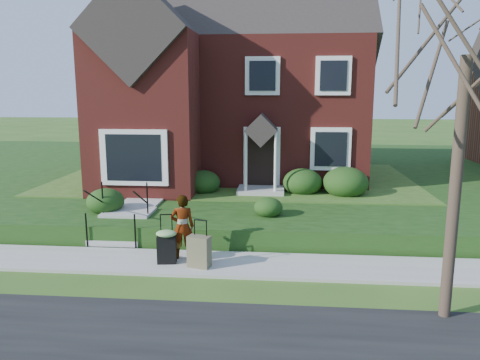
# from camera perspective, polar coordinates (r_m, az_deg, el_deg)

# --- Properties ---
(ground) EXTENTS (120.00, 120.00, 0.00)m
(ground) POSITION_cam_1_polar(r_m,az_deg,el_deg) (11.41, -4.85, -10.28)
(ground) COLOR #2D5119
(ground) RESTS_ON ground
(sidewalk) EXTENTS (60.00, 1.60, 0.08)m
(sidewalk) POSITION_cam_1_polar(r_m,az_deg,el_deg) (11.40, -4.85, -10.09)
(sidewalk) COLOR #9E9B93
(sidewalk) RESTS_ON ground
(terrace) EXTENTS (44.00, 20.00, 0.60)m
(terrace) POSITION_cam_1_polar(r_m,az_deg,el_deg) (21.82, 10.56, 0.62)
(terrace) COLOR #16370F
(terrace) RESTS_ON ground
(walkway) EXTENTS (1.20, 6.00, 0.06)m
(walkway) POSITION_cam_1_polar(r_m,az_deg,el_deg) (16.46, -10.49, -1.52)
(walkway) COLOR #9E9B93
(walkway) RESTS_ON terrace
(main_house) EXTENTS (10.40, 10.20, 9.40)m
(main_house) POSITION_cam_1_polar(r_m,az_deg,el_deg) (20.23, -0.90, 14.13)
(main_house) COLOR maroon
(main_house) RESTS_ON terrace
(front_steps) EXTENTS (1.40, 2.02, 1.50)m
(front_steps) POSITION_cam_1_polar(r_m,az_deg,el_deg) (13.58, -14.02, -4.99)
(front_steps) COLOR #9E9B93
(front_steps) RESTS_ON ground
(foundation_shrubs) EXTENTS (9.64, 4.31, 1.08)m
(foundation_shrubs) POSITION_cam_1_polar(r_m,az_deg,el_deg) (15.83, -0.58, -0.19)
(foundation_shrubs) COLOR #173810
(foundation_shrubs) RESTS_ON terrace
(woman) EXTENTS (0.65, 0.50, 1.58)m
(woman) POSITION_cam_1_polar(r_m,az_deg,el_deg) (11.43, -7.04, -5.67)
(woman) COLOR #999999
(woman) RESTS_ON sidewalk
(suitcase_black) EXTENTS (0.54, 0.46, 1.18)m
(suitcase_black) POSITION_cam_1_polar(r_m,az_deg,el_deg) (11.26, -8.94, -7.77)
(suitcase_black) COLOR black
(suitcase_black) RESTS_ON sidewalk
(suitcase_olive) EXTENTS (0.57, 0.42, 1.11)m
(suitcase_olive) POSITION_cam_1_polar(r_m,az_deg,el_deg) (10.96, -5.00, -8.67)
(suitcase_olive) COLOR brown
(suitcase_olive) RESTS_ON sidewalk
(tree_verge) EXTENTS (5.13, 5.13, 7.33)m
(tree_verge) POSITION_cam_1_polar(r_m,az_deg,el_deg) (8.93, 26.19, 16.35)
(tree_verge) COLOR #4E3D2F
(tree_verge) RESTS_ON ground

